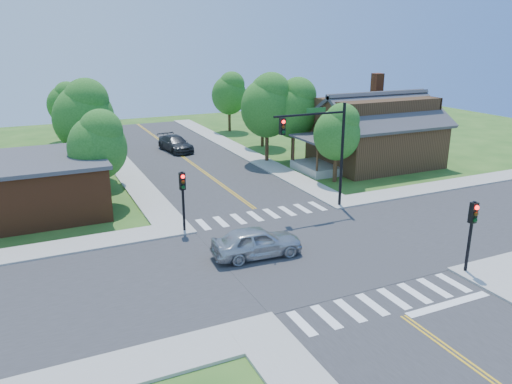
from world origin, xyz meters
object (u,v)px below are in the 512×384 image
signal_pole_se (472,224)px  signal_pole_nw (183,190)px  house_ne (375,129)px  signal_mast_ne (321,140)px  car_silver (257,242)px  car_dgrey (175,144)px

signal_pole_se → signal_pole_nw: same height
house_ne → signal_mast_ne: bearing=-142.3°
signal_mast_ne → car_silver: (-7.02, -5.03, -4.02)m
signal_mast_ne → signal_pole_se: signal_mast_ne is taller
signal_mast_ne → car_silver: size_ratio=1.44×
signal_pole_nw → car_silver: (2.49, -5.02, -1.83)m
car_silver → house_ne: bearing=-48.8°
signal_mast_ne → signal_pole_nw: 9.76m
signal_pole_se → car_silver: (-8.71, 6.18, -1.83)m
signal_pole_nw → car_silver: signal_pole_nw is taller
signal_pole_nw → signal_pole_se: bearing=-45.0°
signal_pole_nw → house_ne: 22.45m
signal_pole_nw → car_dgrey: signal_pole_nw is taller
car_silver → signal_mast_ne: bearing=-50.0°
signal_pole_nw → house_ne: house_ne is taller
house_ne → car_silver: bearing=-143.1°
signal_pole_nw → car_dgrey: 22.35m
house_ne → car_silver: house_ne is taller
car_dgrey → house_ne: bearing=-48.8°
signal_pole_nw → car_dgrey: size_ratio=0.68×
signal_pole_nw → house_ne: (20.71, 8.66, 0.67)m
car_dgrey → signal_pole_nw: bearing=-113.0°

